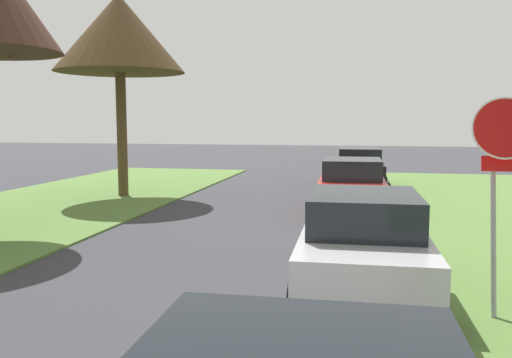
% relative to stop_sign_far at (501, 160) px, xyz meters
% --- Properties ---
extents(stop_sign_far, '(0.81, 0.71, 2.91)m').
position_rel_stop_sign_far_xyz_m(stop_sign_far, '(0.00, 0.00, 0.00)').
color(stop_sign_far, '#9EA0A5').
rests_on(stop_sign_far, grass_verge_right).
extents(street_tree_left_far, '(4.42, 4.42, 6.89)m').
position_rel_stop_sign_far_xyz_m(street_tree_left_far, '(-9.97, 9.76, 3.44)').
color(street_tree_left_far, brown).
rests_on(street_tree_left_far, grass_verge_left).
extents(parked_sedan_silver, '(2.03, 4.44, 1.57)m').
position_rel_stop_sign_far_xyz_m(parked_sedan_silver, '(-1.73, 0.88, -1.42)').
color(parked_sedan_silver, '#BCBCC1').
rests_on(parked_sedan_silver, ground).
extents(parked_sedan_red, '(2.03, 4.44, 1.57)m').
position_rel_stop_sign_far_xyz_m(parked_sedan_red, '(-2.04, 8.03, -1.42)').
color(parked_sedan_red, red).
rests_on(parked_sedan_red, ground).
extents(parked_sedan_black, '(2.03, 4.44, 1.57)m').
position_rel_stop_sign_far_xyz_m(parked_sedan_black, '(-1.85, 14.19, -1.42)').
color(parked_sedan_black, black).
rests_on(parked_sedan_black, ground).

